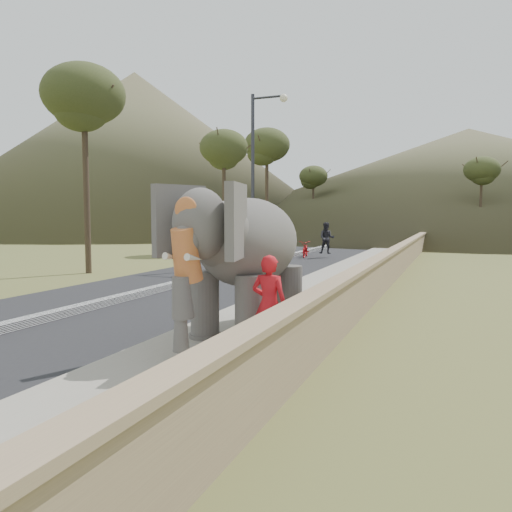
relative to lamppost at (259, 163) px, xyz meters
The scene contains 12 objects.
ground 18.72m from the lamppost, 74.96° to the right, with size 160.00×160.00×0.00m, color olive.
road 8.90m from the lamppost, 92.38° to the right, with size 7.00×120.00×0.03m, color black.
median 8.85m from the lamppost, 92.38° to the right, with size 0.35×120.00×0.22m, color black.
walkway 10.03m from the lamppost, 57.82° to the right, with size 3.00×120.00×0.15m, color #9E9687.
parapet 10.70m from the lamppost, 49.61° to the right, with size 0.30×120.00×1.10m, color tan.
lamppost is the anchor object (origin of this frame).
signboard 3.26m from the lamppost, 65.81° to the right, with size 0.60×0.08×2.40m.
hill_left 50.56m from the lamppost, 131.58° to the left, with size 60.00×60.00×22.00m, color brown.
hill_far 53.47m from the lamppost, 79.55° to the left, with size 80.00×80.00×14.00m, color brown.
elephant_and_man 13.70m from the lamppost, 69.25° to the right, with size 2.44×4.11×2.85m.
motorcyclist 7.41m from the lamppost, 79.82° to the left, with size 2.21×1.93×2.05m.
trees 10.09m from the lamppost, 65.88° to the left, with size 48.35×43.35×9.61m.
Camera 1 is at (3.86, -4.19, 2.53)m, focal length 35.00 mm.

